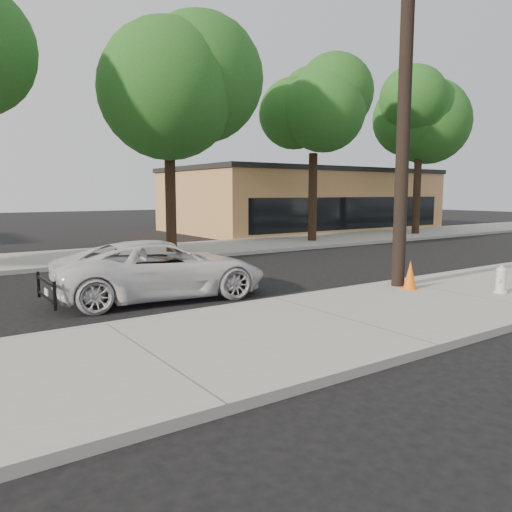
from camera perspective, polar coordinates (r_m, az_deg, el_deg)
name	(u,v)px	position (r m, az deg, el deg)	size (l,w,h in m)	color
ground	(228,290)	(13.43, -3.18, -3.88)	(120.00, 120.00, 0.00)	black
near_sidewalk	(342,321)	(10.09, 9.78, -7.30)	(90.00, 4.40, 0.15)	gray
far_sidewalk	(119,255)	(21.06, -15.35, 0.15)	(90.00, 5.00, 0.15)	gray
curb_near	(275,301)	(11.72, 2.21, -5.16)	(90.00, 0.12, 0.16)	#9E9B93
building_main	(303,201)	(35.58, 5.40, 6.29)	(18.00, 10.00, 4.00)	#A27143
utility_pole	(404,109)	(13.68, 16.57, 15.82)	(1.40, 0.34, 9.00)	black
tree_c	(175,84)	(21.40, -9.27, 18.82)	(4.96, 4.80, 9.55)	black
tree_d	(319,116)	(25.96, 7.18, 15.58)	(4.50, 4.35, 8.75)	black
tree_e	(424,122)	(31.72, 18.67, 14.33)	(4.80, 4.65, 9.25)	black
police_cruiser	(162,269)	(12.52, -10.68, -1.49)	(2.38, 5.15, 1.43)	silver
fire_hydrant	(501,280)	(13.60, 26.20, -2.50)	(0.34, 0.31, 0.65)	silver
traffic_cone	(410,275)	(13.33, 17.20, -2.10)	(0.48, 0.48, 0.72)	orange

